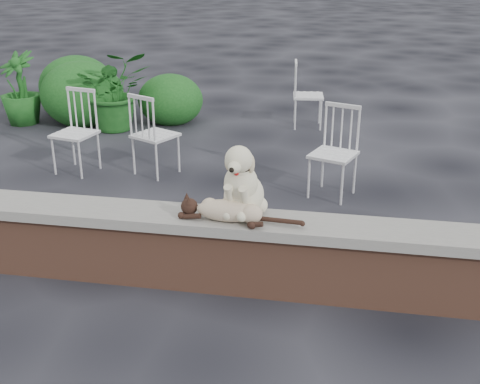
% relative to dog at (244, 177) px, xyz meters
% --- Properties ---
extents(ground, '(60.00, 60.00, 0.00)m').
position_rel_dog_xyz_m(ground, '(-0.94, -0.08, -0.86)').
color(ground, black).
rests_on(ground, ground).
extents(brick_wall, '(6.00, 0.30, 0.50)m').
position_rel_dog_xyz_m(brick_wall, '(-0.94, -0.08, -0.61)').
color(brick_wall, brown).
rests_on(brick_wall, ground).
extents(capstone, '(6.20, 0.40, 0.08)m').
position_rel_dog_xyz_m(capstone, '(-0.94, -0.08, -0.32)').
color(capstone, slate).
rests_on(capstone, brick_wall).
extents(dog, '(0.44, 0.54, 0.57)m').
position_rel_dog_xyz_m(dog, '(0.00, 0.00, 0.00)').
color(dog, beige).
rests_on(dog, capstone).
extents(cat, '(1.10, 0.41, 0.18)m').
position_rel_dog_xyz_m(cat, '(-0.08, -0.15, -0.19)').
color(cat, tan).
rests_on(cat, capstone).
extents(chair_b, '(0.66, 0.66, 0.94)m').
position_rel_dog_xyz_m(chair_b, '(-2.31, 2.08, -0.39)').
color(chair_b, white).
rests_on(chair_b, ground).
extents(chair_d, '(0.72, 0.72, 0.94)m').
position_rel_dog_xyz_m(chair_d, '(0.60, 1.87, -0.39)').
color(chair_d, white).
rests_on(chair_d, ground).
extents(chair_c, '(0.75, 0.75, 0.94)m').
position_rel_dog_xyz_m(chair_c, '(-1.39, 2.20, -0.39)').
color(chair_c, white).
rests_on(chair_c, ground).
extents(chair_e, '(0.61, 0.61, 0.94)m').
position_rel_dog_xyz_m(chair_e, '(0.17, 4.44, -0.39)').
color(chair_e, white).
rests_on(chair_e, ground).
extents(potted_plant_a, '(1.29, 1.23, 1.12)m').
position_rel_dog_xyz_m(potted_plant_a, '(-2.49, 3.83, -0.30)').
color(potted_plant_a, '#154B17').
rests_on(potted_plant_a, ground).
extents(potted_plant_b, '(0.78, 0.78, 1.05)m').
position_rel_dog_xyz_m(potted_plant_b, '(-3.97, 3.87, -0.34)').
color(potted_plant_b, '#154B17').
rests_on(potted_plant_b, ground).
extents(shrubbery, '(2.67, 1.68, 0.96)m').
position_rel_dog_xyz_m(shrubbery, '(-2.96, 4.32, -0.46)').
color(shrubbery, '#154B17').
rests_on(shrubbery, ground).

